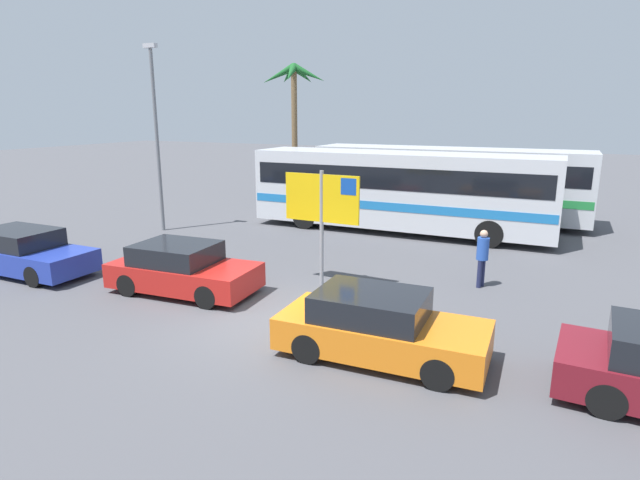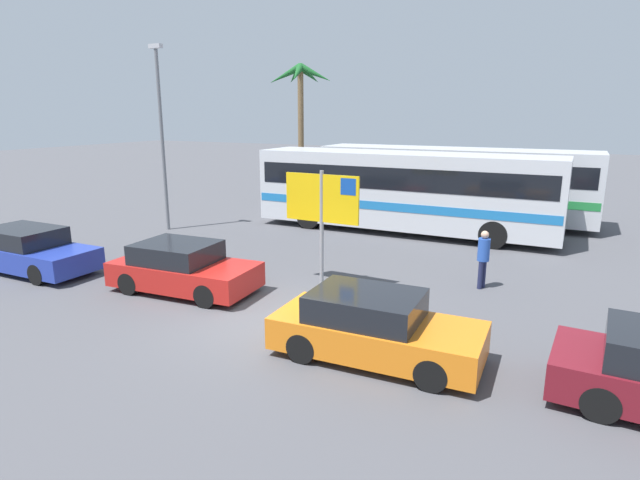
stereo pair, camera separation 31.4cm
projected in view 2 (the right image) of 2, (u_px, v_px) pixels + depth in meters
ground at (265, 320)px, 12.06m from camera, size 120.00×120.00×0.00m
bus_front_coach at (404, 188)px, 20.61m from camera, size 11.90×2.57×3.17m
bus_rear_coach at (453, 180)px, 23.04m from camera, size 11.90×2.57×3.17m
ferry_sign at (323, 203)px, 14.01m from camera, size 2.20×0.13×3.20m
car_orange at (374, 328)px, 10.08m from camera, size 4.08×1.83×1.32m
car_red at (183, 268)px, 13.92m from camera, size 4.01×2.04×1.32m
car_blue at (29, 251)px, 15.70m from camera, size 4.35×1.75×1.32m
pedestrian_near_sign at (483, 255)px, 14.07m from camera, size 0.32×0.32×1.61m
lamp_post_left_side at (162, 132)px, 20.53m from camera, size 0.56×0.20×7.25m
palm_tree_seaside at (301, 92)px, 28.27m from camera, size 3.48×3.58×7.29m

